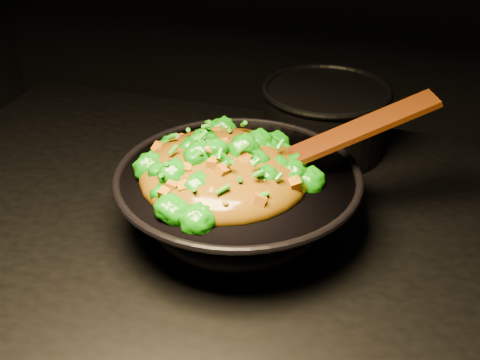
% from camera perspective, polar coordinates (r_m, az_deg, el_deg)
% --- Properties ---
extents(wok, '(0.46, 0.46, 0.10)m').
position_cam_1_polar(wok, '(0.93, -0.19, -2.18)').
color(wok, black).
rests_on(wok, stovetop).
extents(stir_fry, '(0.27, 0.27, 0.09)m').
position_cam_1_polar(stir_fry, '(0.87, -1.49, 2.83)').
color(stir_fry, '#137708').
rests_on(stir_fry, wok).
extents(spatula, '(0.29, 0.17, 0.13)m').
position_cam_1_polar(spatula, '(0.89, 8.86, 3.77)').
color(spatula, '#311605').
rests_on(spatula, wok).
extents(back_pot, '(0.30, 0.30, 0.13)m').
position_cam_1_polar(back_pot, '(1.16, 8.03, 5.79)').
color(back_pot, black).
rests_on(back_pot, stovetop).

